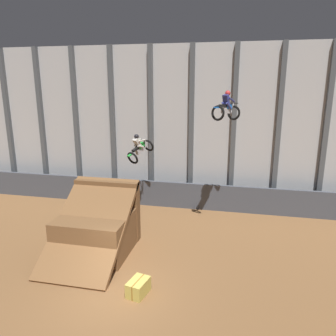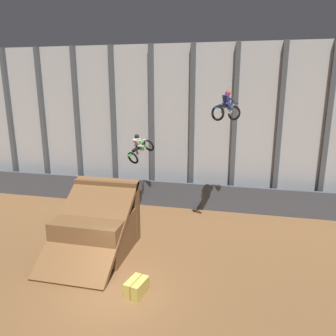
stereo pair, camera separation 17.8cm
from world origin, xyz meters
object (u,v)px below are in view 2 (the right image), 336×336
(hay_bale_trackside, at_px, (137,287))
(rider_bike_right_air, at_px, (226,108))
(rider_bike_left_air, at_px, (140,148))
(dirt_ramp, at_px, (98,226))

(hay_bale_trackside, bearing_deg, rider_bike_right_air, 67.36)
(rider_bike_left_air, distance_m, rider_bike_right_air, 5.24)
(dirt_ramp, relative_size, hay_bale_trackside, 4.58)
(dirt_ramp, height_order, rider_bike_left_air, rider_bike_left_air)
(dirt_ramp, xyz_separation_m, rider_bike_right_air, (5.45, 3.37, 5.25))
(rider_bike_left_air, height_order, hay_bale_trackside, rider_bike_left_air)
(rider_bike_left_air, height_order, rider_bike_right_air, rider_bike_right_air)
(hay_bale_trackside, bearing_deg, rider_bike_left_air, 106.02)
(dirt_ramp, relative_size, rider_bike_right_air, 2.68)
(rider_bike_right_air, bearing_deg, dirt_ramp, -117.54)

